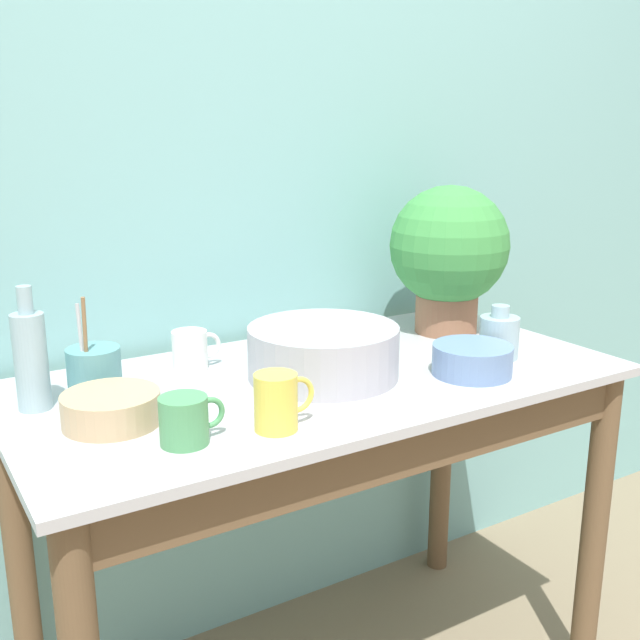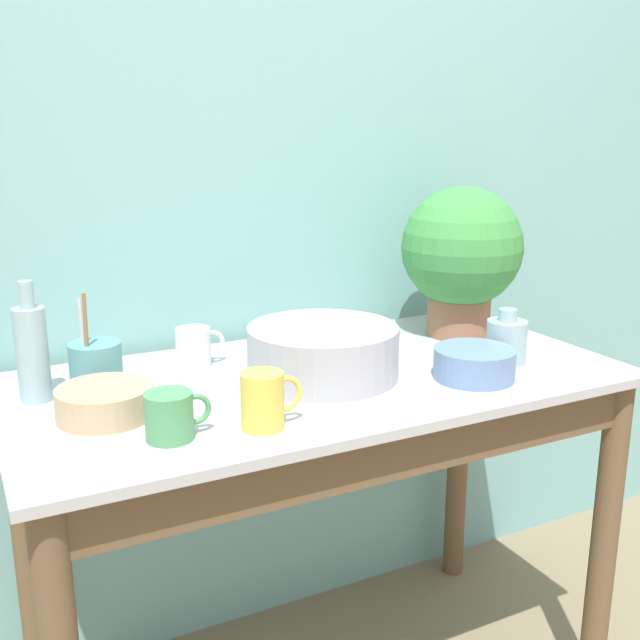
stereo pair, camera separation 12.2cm
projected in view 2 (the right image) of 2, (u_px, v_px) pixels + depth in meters
name	position (u px, v px, depth m)	size (l,w,h in m)	color
wall_back	(249.00, 174.00, 1.81)	(6.00, 0.05, 2.40)	#7AB2B2
counter_table	(325.00, 450.00, 1.60)	(1.28, 0.65, 0.80)	brown
potted_plant	(462.00, 253.00, 1.83)	(0.30, 0.30, 0.37)	#8C5B42
bowl_wash_large	(323.00, 352.00, 1.56)	(0.32, 0.32, 0.11)	#A8A8B2
bottle_tall	(32.00, 352.00, 1.41)	(0.06, 0.06, 0.23)	#93B2BC
bottle_short	(506.00, 340.00, 1.65)	(0.09, 0.09, 0.12)	#93B2BC
mug_yellow	(264.00, 400.00, 1.29)	(0.11, 0.08, 0.10)	#E5CC4C
mug_green	(171.00, 416.00, 1.25)	(0.11, 0.08, 0.08)	#4C935B
mug_white	(195.00, 347.00, 1.63)	(0.11, 0.08, 0.09)	white
bowl_small_tan	(105.00, 402.00, 1.35)	(0.17, 0.17, 0.06)	tan
bowl_small_blue	(474.00, 364.00, 1.55)	(0.17, 0.17, 0.06)	#6684B2
utensil_cup	(96.00, 365.00, 1.50)	(0.10, 0.10, 0.20)	#569399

